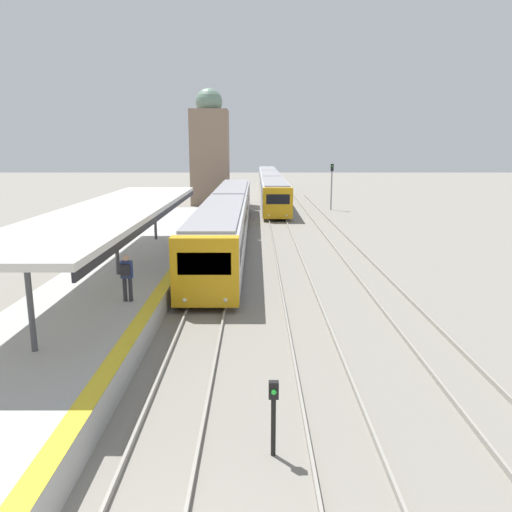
{
  "coord_description": "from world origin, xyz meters",
  "views": [
    {
      "loc": [
        1.91,
        -4.82,
        6.17
      ],
      "look_at": [
        1.87,
        16.03,
        1.6
      ],
      "focal_mm": 35.0,
      "sensor_mm": 36.0,
      "label": 1
    }
  ],
  "objects_px": {
    "train_near": "(229,214)",
    "signal_post_near": "(274,410)",
    "signal_mast_far": "(333,181)",
    "train_far": "(271,183)",
    "person_on_platform": "(128,274)"
  },
  "relations": [
    {
      "from": "signal_post_near",
      "to": "signal_mast_far",
      "type": "relative_size",
      "value": 0.36
    },
    {
      "from": "person_on_platform",
      "to": "train_far",
      "type": "bearing_deg",
      "value": 82.34
    },
    {
      "from": "train_near",
      "to": "signal_post_near",
      "type": "bearing_deg",
      "value": -84.79
    },
    {
      "from": "signal_post_near",
      "to": "signal_mast_far",
      "type": "xyz_separation_m",
      "value": [
        7.17,
        40.79,
        1.87
      ]
    },
    {
      "from": "train_near",
      "to": "signal_post_near",
      "type": "height_order",
      "value": "train_near"
    },
    {
      "from": "person_on_platform",
      "to": "signal_post_near",
      "type": "bearing_deg",
      "value": -57.79
    },
    {
      "from": "train_near",
      "to": "person_on_platform",
      "type": "bearing_deg",
      "value": -98.63
    },
    {
      "from": "train_near",
      "to": "train_far",
      "type": "xyz_separation_m",
      "value": [
        3.74,
        30.02,
        -0.03
      ]
    },
    {
      "from": "person_on_platform",
      "to": "signal_post_near",
      "type": "xyz_separation_m",
      "value": [
        4.86,
        -7.71,
        -0.82
      ]
    },
    {
      "from": "signal_mast_far",
      "to": "train_near",
      "type": "bearing_deg",
      "value": -120.57
    },
    {
      "from": "train_near",
      "to": "signal_mast_far",
      "type": "distance_m",
      "value": 18.58
    },
    {
      "from": "train_far",
      "to": "signal_post_near",
      "type": "relative_size",
      "value": 27.57
    },
    {
      "from": "person_on_platform",
      "to": "train_near",
      "type": "relative_size",
      "value": 0.05
    },
    {
      "from": "signal_post_near",
      "to": "train_far",
      "type": "bearing_deg",
      "value": 88.46
    },
    {
      "from": "person_on_platform",
      "to": "signal_mast_far",
      "type": "height_order",
      "value": "signal_mast_far"
    }
  ]
}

